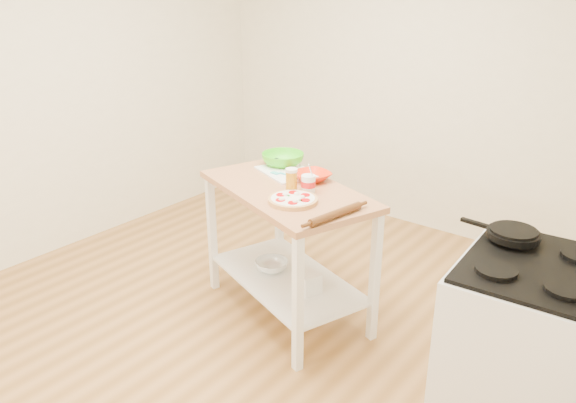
% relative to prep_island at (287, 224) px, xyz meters
% --- Properties ---
extents(room_shell, '(4.04, 4.54, 2.74)m').
position_rel_prep_island_xyz_m(room_shell, '(-0.11, -0.36, 0.70)').
color(room_shell, '#A9763E').
rests_on(room_shell, ground).
extents(prep_island, '(1.34, 1.01, 0.90)m').
position_rel_prep_island_xyz_m(prep_island, '(0.00, 0.00, 0.00)').
color(prep_island, '#B07448').
rests_on(prep_island, ground).
extents(gas_stove, '(0.70, 0.80, 1.11)m').
position_rel_prep_island_xyz_m(gas_stove, '(1.56, -0.16, -0.18)').
color(gas_stove, silver).
rests_on(gas_stove, ground).
extents(skillet, '(0.40, 0.25, 0.03)m').
position_rel_prep_island_xyz_m(skillet, '(1.38, 0.01, 0.33)').
color(skillet, black).
rests_on(skillet, gas_stove).
extents(pizza, '(0.29, 0.29, 0.05)m').
position_rel_prep_island_xyz_m(pizza, '(0.18, -0.17, 0.27)').
color(pizza, tan).
rests_on(pizza, prep_island).
extents(cutting_board, '(0.48, 0.43, 0.04)m').
position_rel_prep_island_xyz_m(cutting_board, '(-0.18, 0.23, 0.26)').
color(cutting_board, white).
rests_on(cutting_board, prep_island).
extents(spatula, '(0.15, 0.05, 0.01)m').
position_rel_prep_island_xyz_m(spatula, '(-0.17, 0.15, 0.27)').
color(spatula, '#37C2C0').
rests_on(spatula, cutting_board).
extents(knife, '(0.26, 0.11, 0.01)m').
position_rel_prep_island_xyz_m(knife, '(-0.32, 0.35, 0.27)').
color(knife, silver).
rests_on(knife, cutting_board).
extents(orange_bowl, '(0.30, 0.30, 0.06)m').
position_rel_prep_island_xyz_m(orange_bowl, '(0.04, 0.20, 0.28)').
color(orange_bowl, red).
rests_on(orange_bowl, prep_island).
extents(green_bowl, '(0.33, 0.33, 0.09)m').
position_rel_prep_island_xyz_m(green_bowl, '(-0.29, 0.33, 0.30)').
color(green_bowl, '#42D817').
rests_on(green_bowl, prep_island).
extents(beer_pint, '(0.07, 0.07, 0.15)m').
position_rel_prep_island_xyz_m(beer_pint, '(0.07, -0.04, 0.33)').
color(beer_pint, '#C27D10').
rests_on(beer_pint, prep_island).
extents(yogurt_tub, '(0.09, 0.09, 0.19)m').
position_rel_prep_island_xyz_m(yogurt_tub, '(0.15, 0.02, 0.30)').
color(yogurt_tub, white).
rests_on(yogurt_tub, prep_island).
extents(rolling_pin, '(0.11, 0.38, 0.04)m').
position_rel_prep_island_xyz_m(rolling_pin, '(0.51, -0.21, 0.27)').
color(rolling_pin, '#5C3315').
rests_on(rolling_pin, prep_island).
extents(shelf_glass_bowl, '(0.24, 0.24, 0.07)m').
position_rel_prep_island_xyz_m(shelf_glass_bowl, '(-0.14, 0.01, -0.35)').
color(shelf_glass_bowl, silver).
rests_on(shelf_glass_bowl, prep_island).
extents(shelf_bin, '(0.17, 0.17, 0.13)m').
position_rel_prep_island_xyz_m(shelf_bin, '(0.22, -0.06, -0.32)').
color(shelf_bin, white).
rests_on(shelf_bin, prep_island).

